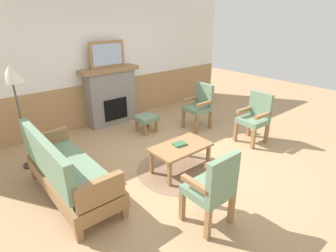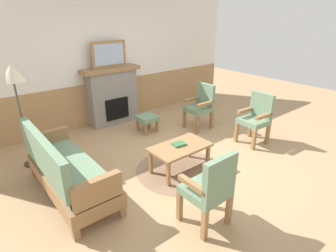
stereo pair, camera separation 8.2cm
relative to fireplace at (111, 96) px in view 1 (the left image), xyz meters
The scene contains 13 objects.
ground_plane 2.44m from the fireplace, 90.00° to the right, with size 14.00×14.00×0.00m, color tan.
wall_back 0.70m from the fireplace, 90.00° to the left, with size 7.20×0.14×2.70m.
fireplace is the anchor object (origin of this frame).
framed_picture 0.91m from the fireplace, 90.00° to the left, with size 0.80×0.04×0.56m.
couch 2.77m from the fireplace, 131.68° to the right, with size 0.70×1.80×0.98m.
coffee_table 2.57m from the fireplace, 94.44° to the right, with size 0.96×0.56×0.44m.
round_rug 2.63m from the fireplace, 94.44° to the right, with size 1.44×1.44×0.01m, color #896B51.
book_on_table 2.52m from the fireplace, 94.36° to the right, with size 0.20×0.15×0.03m, color #33663D.
footstool 1.04m from the fireplace, 72.48° to the right, with size 0.40×0.40×0.36m.
armchair_near_fireplace 2.01m from the fireplace, 48.17° to the right, with size 0.50×0.50×0.98m.
armchair_by_window_left 3.14m from the fireplace, 58.42° to the right, with size 0.50×0.50×0.98m.
armchair_front_left 3.76m from the fireplace, 101.52° to the right, with size 0.48×0.48×0.98m.
floor_lamp_by_couch 2.33m from the fireplace, 158.10° to the right, with size 0.36×0.36×1.68m.
Camera 1 is at (-2.83, -2.99, 2.39)m, focal length 28.99 mm.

